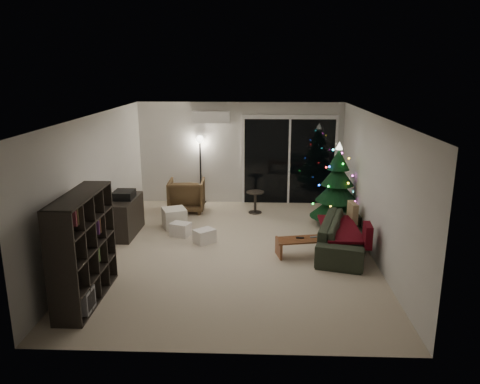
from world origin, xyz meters
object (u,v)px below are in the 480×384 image
object	(u,v)px
armchair	(187,195)
coffee_table	(308,248)
sofa	(345,235)
christmas_tree	(337,185)
media_cabinet	(125,216)
bookshelf	(70,248)

from	to	relation	value
armchair	coffee_table	world-z (taller)	armchair
sofa	armchair	bearing A→B (deg)	69.64
sofa	christmas_tree	distance (m)	1.59
media_cabinet	sofa	bearing A→B (deg)	-8.80
media_cabinet	coffee_table	bearing A→B (deg)	-15.44
sofa	christmas_tree	world-z (taller)	christmas_tree
sofa	christmas_tree	size ratio (longest dim) A/B	1.14
sofa	christmas_tree	bearing A→B (deg)	13.02
media_cabinet	sofa	xyz separation A→B (m)	(4.30, -0.74, -0.08)
sofa	coffee_table	bearing A→B (deg)	129.76
media_cabinet	coffee_table	distance (m)	3.75
armchair	sofa	xyz separation A→B (m)	(3.29, -2.39, -0.08)
christmas_tree	coffee_table	bearing A→B (deg)	-113.34
armchair	sofa	world-z (taller)	armchair
bookshelf	armchair	world-z (taller)	bookshelf
armchair	coffee_table	size ratio (longest dim) A/B	0.76
coffee_table	christmas_tree	bearing A→B (deg)	54.91
armchair	sofa	bearing A→B (deg)	141.43
media_cabinet	armchair	size ratio (longest dim) A/B	1.43
bookshelf	christmas_tree	xyz separation A→B (m)	(4.37, 3.52, 0.10)
media_cabinet	christmas_tree	size ratio (longest dim) A/B	0.67
coffee_table	media_cabinet	bearing A→B (deg)	151.81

